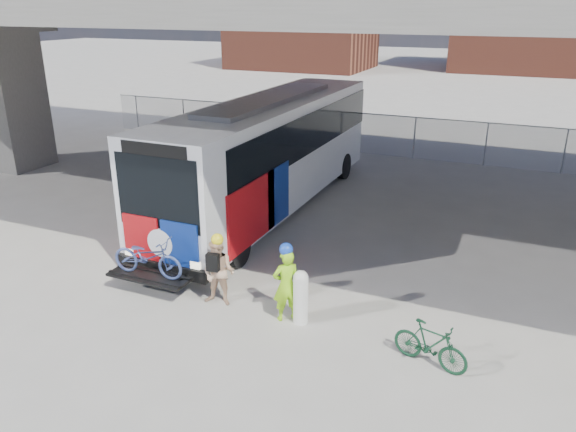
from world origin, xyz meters
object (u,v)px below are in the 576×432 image
Objects in this scene: bollard at (301,295)px; cyclist_hivis at (286,283)px; bus at (270,146)px; bike_parked at (430,345)px; cyclist_tan at (219,271)px.

cyclist_hivis is at bearing -180.00° from bollard.
bus is 8.66× the size of bike_parked.
bike_parked is (2.81, -0.43, -0.21)m from bollard.
bike_parked is (6.53, -6.75, -1.66)m from bus.
bollard is 2.85m from bike_parked.
bus is at bearing 120.52° from bollard.
bus is at bearing 97.81° from cyclist_tan.
bollard is at bearing 138.86° from cyclist_hivis.
bus is 9.54m from bike_parked.
bike_parked is at bearing -8.71° from bollard.
cyclist_tan is (-1.65, -0.00, -0.05)m from cyclist_hivis.
bollard is 0.71× the size of cyclist_tan.
bollard is 0.82× the size of bike_parked.
bus is 7.28m from cyclist_hivis.
bike_parked is (4.79, -0.43, -0.37)m from cyclist_tan.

